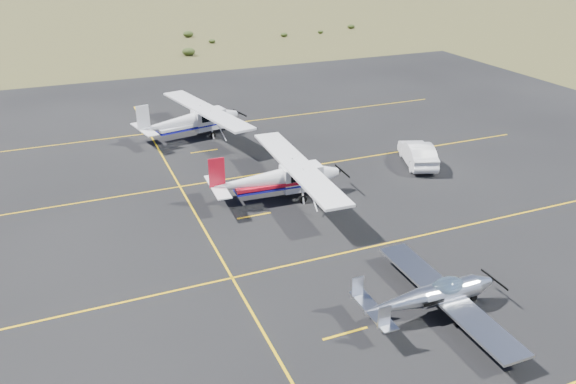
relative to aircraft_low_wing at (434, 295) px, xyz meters
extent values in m
plane|color=#383D1C|center=(-0.97, 3.69, -0.90)|extent=(1600.00, 1600.00, 0.00)
cube|color=black|center=(-0.97, 10.69, -0.90)|extent=(72.00, 72.00, 0.02)
cube|color=silver|center=(0.64, 0.00, -0.18)|extent=(1.44, 8.56, 0.11)
ellipsoid|color=#99BFD8|center=(0.64, 0.00, 0.27)|extent=(1.57, 0.91, 0.78)
cube|color=silver|center=(-2.88, 0.02, 0.08)|extent=(0.69, 2.86, 0.06)
cube|color=silver|center=(-3.03, -1.02, 0.51)|extent=(0.52, 0.06, 0.95)
cube|color=silver|center=(-3.01, 1.07, 0.51)|extent=(0.52, 0.06, 0.95)
cylinder|color=black|center=(2.16, -0.02, -0.72)|extent=(0.32, 0.09, 0.32)
cylinder|color=black|center=(0.44, -1.14, -0.70)|extent=(0.38, 0.11, 0.38)
cylinder|color=black|center=(0.46, 1.14, -0.70)|extent=(0.38, 0.11, 0.38)
cube|color=white|center=(-0.40, 12.78, 0.26)|extent=(2.44, 1.34, 1.47)
cube|color=white|center=(-0.62, 12.79, 1.02)|extent=(2.15, 12.03, 0.15)
cube|color=black|center=(-0.40, 12.78, 0.56)|extent=(1.79, 1.36, 0.60)
cube|color=red|center=(-1.82, 12.84, 0.15)|extent=(5.49, 1.48, 0.20)
cube|color=red|center=(-5.51, 12.98, 1.29)|extent=(0.93, 0.11, 1.74)
cube|color=white|center=(-5.51, 12.98, 0.42)|extent=(0.95, 3.51, 0.07)
cylinder|color=black|center=(1.01, 12.73, -0.69)|extent=(0.40, 0.12, 0.39)
cylinder|color=black|center=(-0.77, 11.66, -0.65)|extent=(0.48, 0.16, 0.48)
cylinder|color=black|center=(-0.68, 13.94, -0.65)|extent=(0.48, 0.16, 0.48)
cube|color=silver|center=(-2.55, 25.92, 0.29)|extent=(2.68, 1.77, 1.51)
cube|color=silver|center=(-2.77, 25.87, 1.07)|extent=(4.27, 12.40, 0.16)
cube|color=black|center=(-2.55, 25.92, 0.60)|extent=(2.03, 1.68, 0.62)
cube|color=silver|center=(-3.97, 25.61, 0.18)|extent=(5.74, 2.44, 0.20)
cube|color=silver|center=(-7.69, 24.82, 1.35)|extent=(0.95, 0.28, 1.79)
cube|color=silver|center=(-7.69, 24.82, 0.46)|extent=(1.57, 3.68, 0.07)
cylinder|color=black|center=(-1.13, 26.22, -0.68)|extent=(0.42, 0.19, 0.40)
cylinder|color=black|center=(-2.63, 24.70, -0.64)|extent=(0.51, 0.25, 0.49)
cylinder|color=black|center=(-3.12, 27.00, -0.64)|extent=(0.51, 0.25, 0.49)
imported|color=white|center=(8.90, 14.21, -0.10)|extent=(3.18, 5.09, 1.58)
camera|label=1|loc=(-12.89, -15.43, 13.69)|focal=35.00mm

